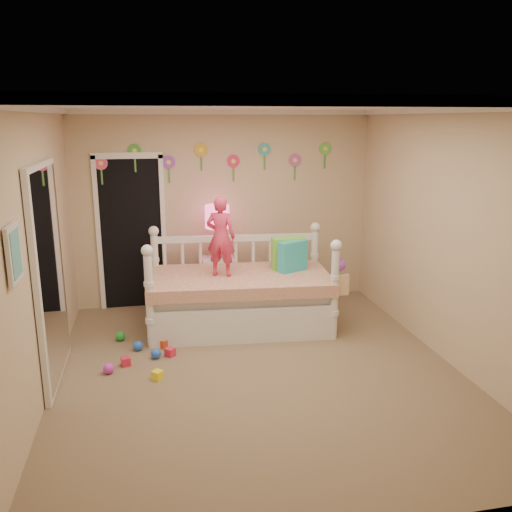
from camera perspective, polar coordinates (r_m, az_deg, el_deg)
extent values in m
cube|color=#7F684C|center=(5.55, 0.22, -12.14)|extent=(4.00, 4.50, 0.01)
cube|color=white|center=(4.97, 0.25, 15.76)|extent=(4.00, 4.50, 0.01)
cube|color=tan|center=(7.28, -3.36, 5.03)|extent=(4.00, 0.01, 2.60)
cube|color=tan|center=(5.11, -22.32, -0.08)|extent=(0.01, 4.50, 2.60)
cube|color=tan|center=(5.84, 19.84, 1.86)|extent=(0.01, 4.50, 2.60)
cube|color=#24ACB6|center=(6.56, 3.93, -0.02)|extent=(0.40, 0.28, 0.38)
cube|color=#79DF44|center=(6.66, 3.47, 0.29)|extent=(0.42, 0.16, 0.39)
imported|color=#E8345A|center=(6.30, -3.78, 2.07)|extent=(0.41, 0.35, 0.95)
cube|color=white|center=(7.21, -4.03, -2.86)|extent=(0.43, 0.34, 0.70)
sphere|color=#F32054|center=(7.09, -4.09, 0.57)|extent=(0.19, 0.19, 0.19)
cylinder|color=#F32054|center=(7.04, -4.12, 2.17)|extent=(0.03, 0.03, 0.40)
cylinder|color=#ED4780|center=(7.00, -4.16, 4.21)|extent=(0.32, 0.32, 0.30)
cube|color=black|center=(7.25, -13.14, 2.50)|extent=(0.90, 0.04, 2.07)
cube|color=white|center=(5.45, -21.10, -1.83)|extent=(0.07, 1.30, 2.10)
cube|color=white|center=(4.19, -24.43, 0.24)|extent=(0.05, 0.34, 0.42)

